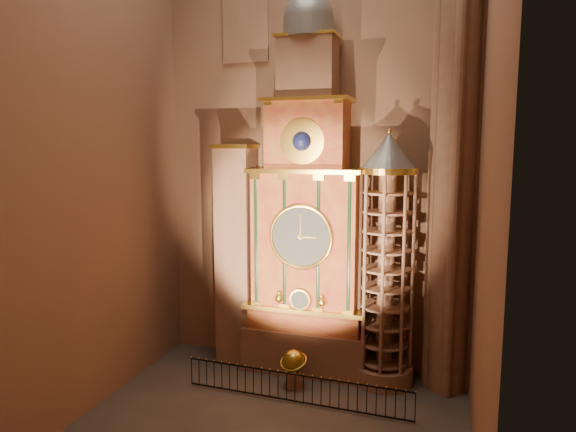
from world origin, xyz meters
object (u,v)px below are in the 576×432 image
(astronomical_clock, at_px, (307,225))
(iron_railing, at_px, (295,388))
(portrait_tower, at_px, (236,254))
(stair_turret, at_px, (386,263))
(celestial_globe, at_px, (293,365))

(astronomical_clock, xyz_separation_m, iron_railing, (0.40, -3.20, -6.04))
(astronomical_clock, relative_size, portrait_tower, 1.64)
(astronomical_clock, relative_size, iron_railing, 1.80)
(portrait_tower, relative_size, iron_railing, 1.10)
(stair_turret, xyz_separation_m, iron_railing, (-3.10, -2.94, -4.63))
(portrait_tower, xyz_separation_m, stair_turret, (6.90, -0.28, 0.12))
(portrait_tower, relative_size, celestial_globe, 6.14)
(iron_railing, bearing_deg, celestial_globe, 109.38)
(portrait_tower, bearing_deg, iron_railing, -40.23)
(celestial_globe, relative_size, iron_railing, 0.18)
(astronomical_clock, xyz_separation_m, portrait_tower, (-3.40, 0.02, -1.53))
(stair_turret, height_order, iron_railing, stair_turret)
(astronomical_clock, xyz_separation_m, celestial_globe, (-0.03, -1.95, -5.68))
(astronomical_clock, distance_m, portrait_tower, 3.73)
(portrait_tower, distance_m, celestial_globe, 5.70)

